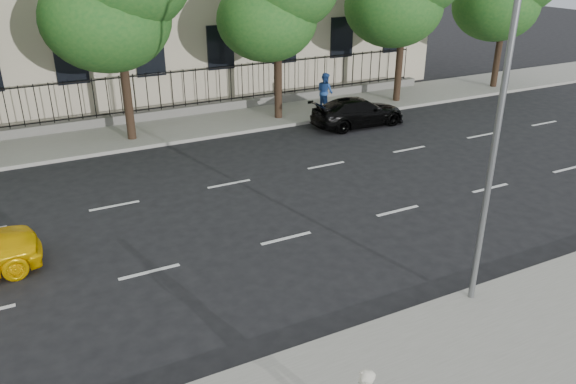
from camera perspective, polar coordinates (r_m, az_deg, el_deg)
name	(u,v)px	position (r m, az deg, el deg)	size (l,w,h in m)	color
ground	(331,281)	(14.46, 4.35, -8.97)	(120.00, 120.00, 0.00)	black
near_sidewalk	(436,378)	(11.91, 14.82, -17.80)	(60.00, 4.00, 0.15)	gray
far_sidewalk	(173,129)	(26.30, -11.65, 6.33)	(60.00, 4.00, 0.15)	gray
lane_markings	(255,208)	(18.15, -3.40, -1.65)	(49.60, 4.62, 0.01)	silver
iron_fence	(161,107)	(27.72, -12.75, 8.38)	(30.00, 0.50, 2.20)	slate
street_light	(484,84)	(12.65, 19.30, 10.32)	(0.25, 3.32, 8.05)	slate
black_sedan	(358,112)	(26.48, 7.13, 8.08)	(1.84, 4.53, 1.32)	black
pedestrian_far	(325,91)	(28.33, 3.80, 10.15)	(0.90, 0.70, 1.86)	#244993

